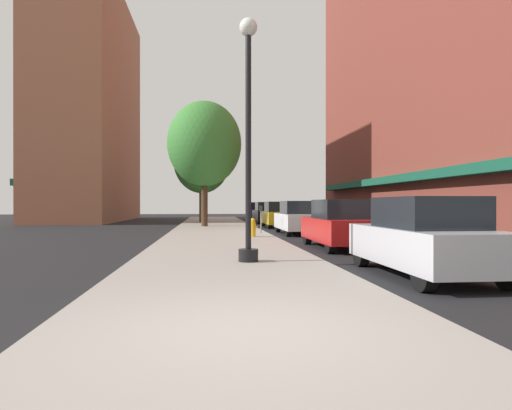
{
  "coord_description": "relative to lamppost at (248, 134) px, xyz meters",
  "views": [
    {
      "loc": [
        -0.47,
        -4.98,
        1.52
      ],
      "look_at": [
        2.53,
        23.34,
        1.45
      ],
      "focal_mm": 31.6,
      "sensor_mm": 36.0,
      "label": 1
    }
  ],
  "objects": [
    {
      "name": "car_white",
      "position": [
        3.5,
        11.23,
        -2.39
      ],
      "size": [
        1.8,
        4.3,
        1.66
      ],
      "rotation": [
        0.0,
        0.0,
        0.03
      ],
      "color": "black",
      "rests_on": "ground"
    },
    {
      "name": "car_black",
      "position": [
        3.5,
        23.65,
        -2.39
      ],
      "size": [
        1.8,
        4.3,
        1.66
      ],
      "rotation": [
        0.0,
        0.0,
        0.03
      ],
      "color": "black",
      "rests_on": "ground"
    },
    {
      "name": "tree_mid",
      "position": [
        -1.2,
        17.59,
        2.08
      ],
      "size": [
        4.63,
        4.63,
        7.84
      ],
      "color": "#422D1E",
      "rests_on": "sidewalk_slab"
    },
    {
      "name": "car_yellow",
      "position": [
        3.5,
        17.74,
        -2.39
      ],
      "size": [
        1.8,
        4.3,
        1.66
      ],
      "rotation": [
        0.0,
        0.0,
        -0.04
      ],
      "color": "black",
      "rests_on": "ground"
    },
    {
      "name": "parking_meter_near",
      "position": [
        1.55,
        10.63,
        -2.25
      ],
      "size": [
        0.14,
        0.09,
        1.31
      ],
      "color": "slate",
      "rests_on": "sidewalk_slab"
    },
    {
      "name": "building_far_background",
      "position": [
        -11.51,
        31.11,
        6.81
      ],
      "size": [
        6.8,
        18.0,
        20.07
      ],
      "color": "#9E6047",
      "rests_on": "ground"
    },
    {
      "name": "car_silver",
      "position": [
        3.5,
        -1.92,
        -2.39
      ],
      "size": [
        1.8,
        4.3,
        1.66
      ],
      "rotation": [
        0.0,
        0.0,
        0.04
      ],
      "color": "black",
      "rests_on": "ground"
    },
    {
      "name": "tree_near",
      "position": [
        -1.46,
        23.67,
        1.57
      ],
      "size": [
        4.28,
        4.28,
        7.13
      ],
      "color": "#4C3823",
      "rests_on": "sidewalk_slab"
    },
    {
      "name": "building_right_brick",
      "position": [
        14.49,
        16.11,
        8.61
      ],
      "size": [
        6.8,
        40.0,
        23.68
      ],
      "color": "brown",
      "rests_on": "ground"
    },
    {
      "name": "car_blue",
      "position": [
        3.5,
        29.93,
        -2.39
      ],
      "size": [
        1.8,
        4.3,
        1.66
      ],
      "rotation": [
        0.0,
        0.0,
        -0.02
      ],
      "color": "black",
      "rests_on": "ground"
    },
    {
      "name": "ground_plane",
      "position": [
        3.5,
        12.11,
        -3.2
      ],
      "size": [
        90.0,
        90.0,
        0.0
      ],
      "primitive_type": "plane",
      "color": "black"
    },
    {
      "name": "lamppost",
      "position": [
        0.0,
        0.0,
        0.0
      ],
      "size": [
        0.48,
        0.48,
        5.9
      ],
      "color": "black",
      "rests_on": "sidewalk_slab"
    },
    {
      "name": "car_red",
      "position": [
        3.5,
        4.05,
        -2.39
      ],
      "size": [
        1.8,
        4.3,
        1.66
      ],
      "rotation": [
        0.0,
        0.0,
        -0.03
      ],
      "color": "black",
      "rests_on": "ground"
    },
    {
      "name": "fire_hydrant",
      "position": [
        0.91,
        8.16,
        -2.68
      ],
      "size": [
        0.33,
        0.26,
        0.79
      ],
      "color": "gold",
      "rests_on": "sidewalk_slab"
    },
    {
      "name": "sidewalk_slab",
      "position": [
        -0.5,
        13.11,
        -3.14
      ],
      "size": [
        4.8,
        50.0,
        0.12
      ],
      "primitive_type": "cube",
      "color": "gray",
      "rests_on": "ground"
    }
  ]
}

